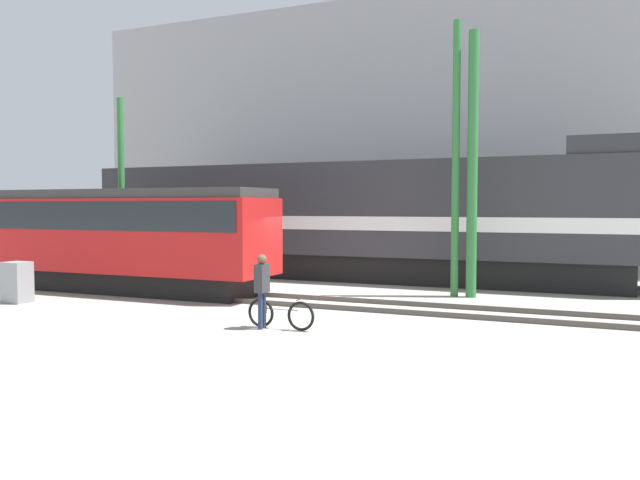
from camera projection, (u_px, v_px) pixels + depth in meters
The scene contains 12 objects.
ground_plane at pixel (319, 297), 19.39m from camera, with size 120.00×120.00×0.00m, color #9E998C.
track_near at pixel (301, 301), 18.16m from camera, with size 60.00×1.50×0.14m.
track_far at pixel (370, 278), 23.98m from camera, with size 60.00×1.51×0.14m.
building_backdrop at pixel (424, 137), 31.49m from camera, with size 34.36×6.00×12.68m.
freight_locomotive at pixel (353, 219), 24.13m from camera, with size 21.71×3.04×5.06m.
streetcar at pixel (131, 233), 20.47m from camera, with size 9.90×2.54×3.37m.
bicycle at pixel (281, 314), 14.31m from camera, with size 1.72×0.44×0.74m.
person at pixel (262, 284), 14.31m from camera, with size 0.23×0.37×1.72m.
utility_pole_left at pixel (122, 188), 24.49m from camera, with size 0.25×0.25×7.06m.
utility_pole_center at pixel (456, 160), 19.34m from camera, with size 0.24×0.24×8.54m.
utility_pole_right at pixel (472, 165), 19.15m from camera, with size 0.32×0.32×8.18m.
signal_box at pixel (17, 282), 18.22m from camera, with size 0.70×0.60×1.20m.
Camera 1 is at (7.57, -17.71, 2.82)m, focal length 35.00 mm.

